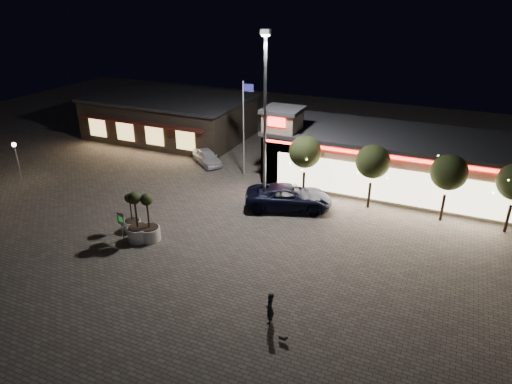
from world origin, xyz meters
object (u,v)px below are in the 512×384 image
at_px(pickup_truck, 289,197).
at_px(valet_sign, 121,221).
at_px(planter_mid, 149,226).
at_px(pedestrian, 270,308).
at_px(planter_left, 132,219).
at_px(white_sedan, 207,157).

height_order(pickup_truck, valet_sign, valet_sign).
bearing_deg(planter_mid, pedestrian, -22.77).
distance_m(pickup_truck, valet_sign, 11.80).
bearing_deg(pedestrian, planter_left, -119.15).
height_order(planter_left, valet_sign, planter_left).
relative_size(planter_left, planter_mid, 0.83).
bearing_deg(pedestrian, pickup_truck, -171.09).
height_order(white_sedan, planter_left, planter_left).
xyz_separation_m(white_sedan, valet_sign, (1.88, -14.13, 0.68)).
bearing_deg(planter_mid, planter_left, 163.07).
xyz_separation_m(white_sedan, pedestrian, (13.37, -17.56, 0.14)).
xyz_separation_m(white_sedan, planter_mid, (3.42, -13.38, 0.31)).
height_order(pedestrian, valet_sign, valet_sign).
relative_size(white_sedan, valet_sign, 2.06).
bearing_deg(valet_sign, white_sedan, 97.57).
bearing_deg(pedestrian, valet_sign, -113.84).
height_order(white_sedan, pedestrian, pedestrian).
distance_m(planter_left, planter_mid, 1.87).
bearing_deg(planter_mid, pickup_truck, 50.77).
distance_m(pickup_truck, pedestrian, 12.59).
height_order(planter_left, planter_mid, planter_mid).
distance_m(white_sedan, planter_mid, 13.81).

